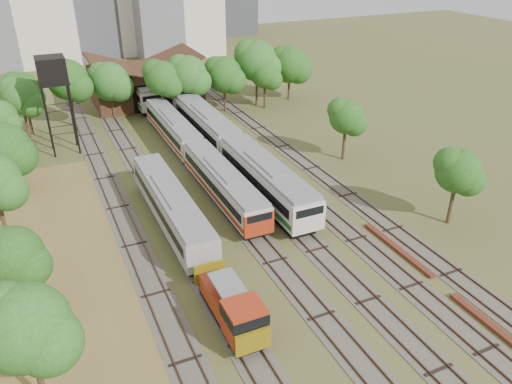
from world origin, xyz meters
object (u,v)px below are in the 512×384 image
railcar_green_set (207,126)px  water_tower (52,73)px  shunter_locomotive (234,310)px  railcar_red_set (195,153)px

railcar_green_set → water_tower: size_ratio=4.51×
water_tower → shunter_locomotive: bearing=-79.4°
railcar_red_set → railcar_green_set: 8.26m
railcar_red_set → shunter_locomotive: size_ratio=4.27×
railcar_green_set → shunter_locomotive: 34.67m
shunter_locomotive → railcar_green_set: bearing=73.2°
railcar_red_set → water_tower: bearing=138.6°
water_tower → railcar_red_set: bearing=-41.4°
railcar_green_set → water_tower: bearing=166.0°
shunter_locomotive → water_tower: 38.93m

